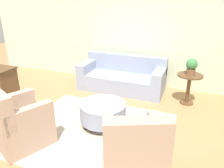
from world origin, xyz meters
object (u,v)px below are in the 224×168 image
Objects in this scene: couch at (122,78)px; armchair_left at (18,123)px; armchair_right at (133,153)px; potted_plant_on_side_table at (191,66)px; side_table at (189,84)px; ottoman_table at (103,112)px.

armchair_left reaches higher than couch.
armchair_right is 2.91× the size of potted_plant_on_side_table.
couch is 3.13× the size of side_table.
armchair_right is 2.62m from side_table.
armchair_right is 1.35m from ottoman_table.
side_table is at bearing 90.00° from potted_plant_on_side_table.
armchair_right is at bearing -101.50° from potted_plant_on_side_table.
side_table is at bearing -8.40° from couch.
armchair_left is 3.55m from side_table.
potted_plant_on_side_table is (2.44, 2.57, 0.49)m from armchair_left.
armchair_left is at bearing -135.72° from ottoman_table.
armchair_left is at bearing -133.55° from potted_plant_on_side_table.
potted_plant_on_side_table is at bearing 46.45° from armchair_left.
couch is 6.03× the size of potted_plant_on_side_table.
side_table is 0.41m from potted_plant_on_side_table.
armchair_left is 1.22× the size of ottoman_table.
potted_plant_on_side_table reaches higher than side_table.
couch is at bearing 97.84° from ottoman_table.
potted_plant_on_side_table is at bearing 47.96° from ottoman_table.
couch is 2.07× the size of armchair_right.
potted_plant_on_side_table reaches higher than couch.
couch is at bearing 74.28° from armchair_left.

